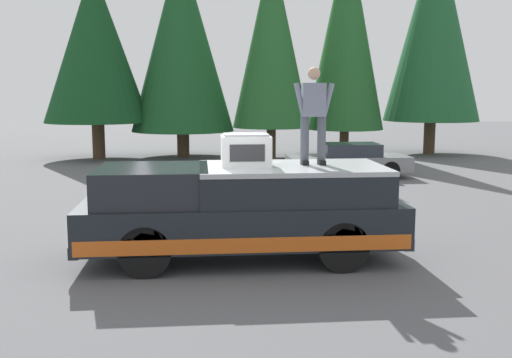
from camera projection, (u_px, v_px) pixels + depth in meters
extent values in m
plane|color=#565659|center=(203.00, 258.00, 10.62)|extent=(90.00, 90.00, 0.00)
cube|color=black|center=(242.00, 220.00, 10.45)|extent=(2.00, 5.50, 0.70)
cube|color=#CC5619|center=(242.00, 231.00, 10.47)|extent=(2.01, 5.39, 0.24)
cube|color=black|center=(153.00, 185.00, 10.21)|extent=(1.84, 1.87, 0.60)
cube|color=black|center=(292.00, 185.00, 10.44)|extent=(1.92, 3.19, 0.52)
cube|color=#A8AAAF|center=(292.00, 168.00, 10.39)|extent=(1.94, 3.19, 0.08)
cube|color=#232326|center=(85.00, 239.00, 10.24)|extent=(1.96, 0.16, 0.20)
cube|color=#B2B5BA|center=(391.00, 232.00, 10.73)|extent=(1.96, 0.16, 0.20)
cylinder|color=black|center=(145.00, 251.00, 9.50)|extent=(0.30, 0.84, 0.84)
cylinder|color=black|center=(153.00, 227.00, 11.18)|extent=(0.30, 0.84, 0.84)
cylinder|color=black|center=(343.00, 246.00, 9.80)|extent=(0.30, 0.84, 0.84)
cylinder|color=black|center=(322.00, 223.00, 11.47)|extent=(0.30, 0.84, 0.84)
cube|color=silver|center=(246.00, 151.00, 10.29)|extent=(0.64, 0.84, 0.52)
cube|color=#2D2D30|center=(247.00, 153.00, 9.97)|extent=(0.01, 0.59, 0.29)
cube|color=#99999E|center=(246.00, 135.00, 10.25)|extent=(0.58, 0.76, 0.04)
cylinder|color=#4C515B|center=(322.00, 141.00, 10.51)|extent=(0.15, 0.15, 0.84)
cube|color=black|center=(322.00, 162.00, 10.53)|extent=(0.26, 0.11, 0.08)
cylinder|color=#4C515B|center=(305.00, 141.00, 10.48)|extent=(0.15, 0.15, 0.84)
cube|color=black|center=(305.00, 163.00, 10.50)|extent=(0.26, 0.11, 0.08)
cube|color=gray|center=(314.00, 100.00, 10.39)|extent=(0.24, 0.40, 0.58)
sphere|color=tan|center=(314.00, 73.00, 10.33)|extent=(0.22, 0.22, 0.22)
cylinder|color=gray|center=(328.00, 100.00, 10.39)|extent=(0.09, 0.23, 0.58)
cylinder|color=gray|center=(300.00, 100.00, 10.34)|extent=(0.09, 0.23, 0.58)
cube|color=gray|center=(348.00, 163.00, 20.47)|extent=(1.64, 4.10, 0.50)
cube|color=#282D38|center=(351.00, 150.00, 20.41)|extent=(1.31, 1.89, 0.42)
cylinder|color=black|center=(315.00, 171.00, 19.67)|extent=(0.20, 0.62, 0.62)
cylinder|color=black|center=(307.00, 166.00, 21.08)|extent=(0.20, 0.62, 0.62)
cylinder|color=black|center=(390.00, 170.00, 19.90)|extent=(0.20, 0.62, 0.62)
cylinder|color=black|center=(378.00, 165.00, 21.32)|extent=(0.20, 0.62, 0.62)
cylinder|color=#4C3826|center=(429.00, 137.00, 28.03)|extent=(0.52, 0.52, 1.55)
cone|color=#1E562D|center=(434.00, 24.00, 27.28)|extent=(4.36, 4.36, 8.79)
cylinder|color=#4C3826|center=(344.00, 142.00, 27.77)|extent=(0.42, 0.42, 1.17)
cone|color=#235B28|center=(346.00, 30.00, 27.03)|extent=(3.53, 3.53, 8.96)
cylinder|color=#4C3826|center=(271.00, 142.00, 26.42)|extent=(0.41, 0.41, 1.34)
cone|color=#235B28|center=(272.00, 38.00, 25.76)|extent=(3.38, 3.38, 7.70)
cylinder|color=#4C3826|center=(183.00, 144.00, 26.86)|extent=(0.54, 0.54, 1.15)
cone|color=#194C23|center=(181.00, 39.00, 26.19)|extent=(4.53, 4.53, 8.06)
cylinder|color=#4C3826|center=(99.00, 140.00, 26.09)|extent=(0.54, 0.54, 1.58)
cone|color=#14421E|center=(95.00, 45.00, 25.50)|extent=(4.49, 4.49, 6.56)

